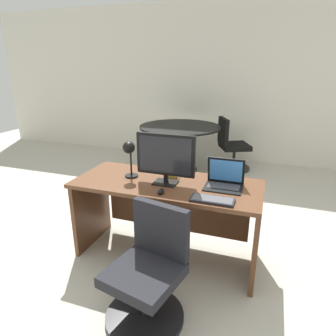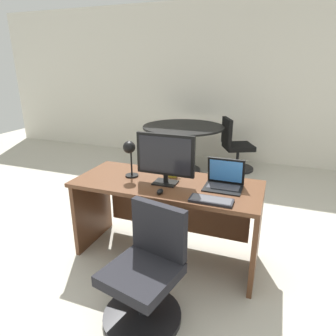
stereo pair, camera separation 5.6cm
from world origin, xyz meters
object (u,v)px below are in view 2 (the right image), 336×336
at_px(mouse, 160,191).
at_px(meeting_chair_near, 235,149).
at_px(desk, 169,203).
at_px(desk_lamp, 130,152).
at_px(meeting_table, 183,137).
at_px(monitor, 165,156).
at_px(laptop, 225,178).
at_px(keyboard, 211,200).
at_px(coffee_mug, 173,171).
at_px(office_chair, 146,276).

distance_m(mouse, meeting_chair_near, 3.00).
relative_size(desk, meeting_chair_near, 1.82).
distance_m(desk_lamp, meeting_chair_near, 2.85).
bearing_deg(desk_lamp, meeting_table, 95.92).
bearing_deg(monitor, meeting_table, 104.08).
bearing_deg(laptop, desk, -175.48).
bearing_deg(meeting_chair_near, desk, -94.46).
relative_size(monitor, laptop, 1.64).
bearing_deg(desk, desk_lamp, -171.91).
bearing_deg(keyboard, meeting_table, 112.04).
relative_size(mouse, coffee_mug, 0.76).
relative_size(laptop, mouse, 3.68).
height_order(desk_lamp, office_chair, desk_lamp).
xyz_separation_m(desk_lamp, meeting_table, (-0.24, 2.34, -0.40)).
bearing_deg(meeting_table, office_chair, -76.90).
bearing_deg(keyboard, meeting_chair_near, 94.70).
relative_size(desk_lamp, meeting_chair_near, 0.38).
relative_size(mouse, meeting_table, 0.06).
xyz_separation_m(desk, office_chair, (0.11, -0.76, -0.20)).
xyz_separation_m(desk, keyboard, (0.45, -0.30, 0.24)).
distance_m(desk, desk_lamp, 0.59).
relative_size(coffee_mug, office_chair, 0.14).
bearing_deg(meeting_chair_near, laptop, -83.94).
xyz_separation_m(monitor, desk_lamp, (-0.35, 0.03, -0.00)).
relative_size(laptop, office_chair, 0.38).
bearing_deg(mouse, monitor, 99.91).
bearing_deg(meeting_table, keyboard, -67.96).
distance_m(monitor, laptop, 0.53).
height_order(mouse, office_chair, office_chair).
bearing_deg(meeting_table, meeting_chair_near, 25.58).
distance_m(office_chair, meeting_chair_near, 3.43).
height_order(desk, desk_lamp, desk_lamp).
distance_m(monitor, mouse, 0.31).
height_order(desk, meeting_table, meeting_table).
bearing_deg(meeting_chair_near, desk_lamp, -101.63).
distance_m(keyboard, meeting_chair_near, 3.00).
xyz_separation_m(mouse, meeting_table, (-0.63, 2.58, -0.18)).
bearing_deg(desk_lamp, desk, 8.09).
relative_size(mouse, meeting_chair_near, 0.09).
distance_m(monitor, meeting_chair_near, 2.83).
bearing_deg(monitor, keyboard, -25.77).
xyz_separation_m(mouse, meeting_chair_near, (0.17, 2.96, -0.41)).
height_order(laptop, mouse, laptop).
bearing_deg(monitor, office_chair, -80.39).
bearing_deg(desk, monitor, -90.35).
bearing_deg(desk, keyboard, -33.34).
distance_m(monitor, office_chair, 0.96).
bearing_deg(keyboard, coffee_mug, 137.84).
bearing_deg(laptop, mouse, -143.50).
height_order(laptop, meeting_chair_near, laptop).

